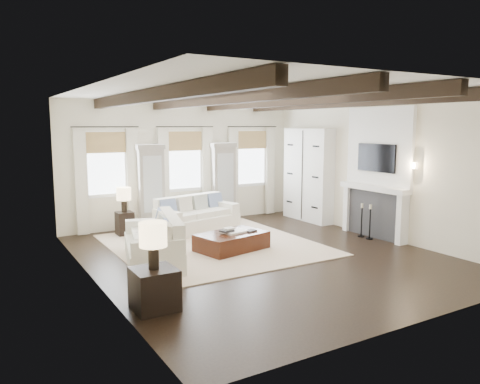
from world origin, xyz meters
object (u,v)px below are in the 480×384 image
sofa_back (196,217)px  side_table_front (154,289)px  sofa_left (156,244)px  ottoman (232,242)px  side_table_back (125,224)px

sofa_back → side_table_front: (-2.61, -4.18, -0.05)m
sofa_back → sofa_left: size_ratio=0.96×
sofa_back → ottoman: sofa_back is taller
sofa_back → sofa_left: 2.68m
sofa_back → side_table_back: (-1.63, 0.47, -0.07)m
sofa_back → ottoman: 2.00m
sofa_back → sofa_left: bearing=-131.5°
sofa_left → side_table_back: size_ratio=4.02×
side_table_back → sofa_left: bearing=-93.4°
ottoman → side_table_front: (-2.50, -2.19, 0.11)m
sofa_left → side_table_back: sofa_left is taller
side_table_front → side_table_back: bearing=78.0°
sofa_back → side_table_front: size_ratio=3.69×
ottoman → sofa_back: bearing=74.6°
sofa_left → side_table_back: (0.15, 2.48, -0.08)m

